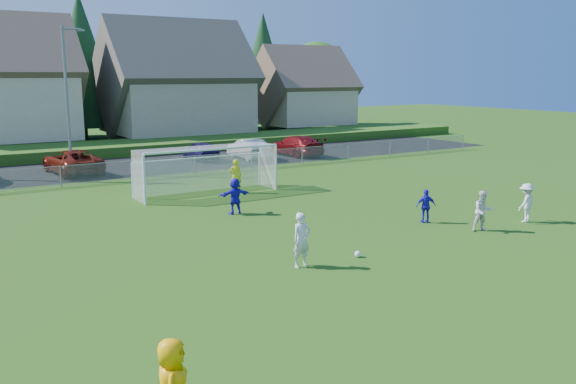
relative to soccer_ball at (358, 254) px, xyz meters
The scene contains 19 objects.
ground 2.96m from the soccer_ball, 82.58° to the right, with size 160.00×160.00×0.00m, color #193D0C.
asphalt_lot 24.57m from the soccer_ball, 89.11° to the left, with size 60.00×60.00×0.00m, color black.
grass_embankment 32.07m from the soccer_ball, 89.32° to the left, with size 70.00×6.00×0.80m, color #1E420F.
soccer_ball is the anchor object (origin of this frame).
player_white_a 2.34m from the soccer_ball, behind, with size 0.65×0.43×1.79m, color silver.
player_white_b 6.42m from the soccer_ball, ahead, with size 0.79×0.62×1.64m, color silver.
player_white_c 9.22m from the soccer_ball, ahead, with size 1.07×0.61×1.65m, color silver.
player_blue_a 6.03m from the soccer_ball, 23.08° to the left, with size 0.84×0.35×1.43m, color #1E13B8.
player_blue_b 8.15m from the soccer_ball, 93.50° to the left, with size 1.50×0.48×1.62m, color #1E13B8.
goalkeeper 12.62m from the soccer_ball, 81.73° to the left, with size 0.65×0.42×1.77m, color yellow.
car_c 23.86m from the soccer_ball, 99.49° to the left, with size 2.52×5.46×1.52m, color #64170B.
car_e 25.41m from the soccer_ball, 77.74° to the left, with size 1.63×4.05×1.38m, color #1C164E.
car_f 25.00m from the soccer_ball, 69.90° to the left, with size 1.57×4.50×1.48m, color #B0B0B0.
car_g 26.49m from the soccer_ball, 61.56° to the left, with size 2.17×5.33×1.55m, color #670B0F.
soccer_goal 13.21m from the soccer_ball, 88.33° to the left, with size 7.42×1.90×2.50m.
chainlink_fence 19.08m from the soccer_ball, 88.85° to the left, with size 52.06×0.06×1.20m.
streetlight 23.89m from the soccer_ball, 99.99° to the left, with size 1.38×0.18×9.00m.
houses_row 40.25m from the soccer_ball, 86.59° to the left, with size 53.90×11.45×13.27m.
tree_row 46.32m from the soccer_ball, 88.22° to the left, with size 65.98×12.36×13.80m.
Camera 1 is at (-13.08, -12.70, 6.16)m, focal length 38.00 mm.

